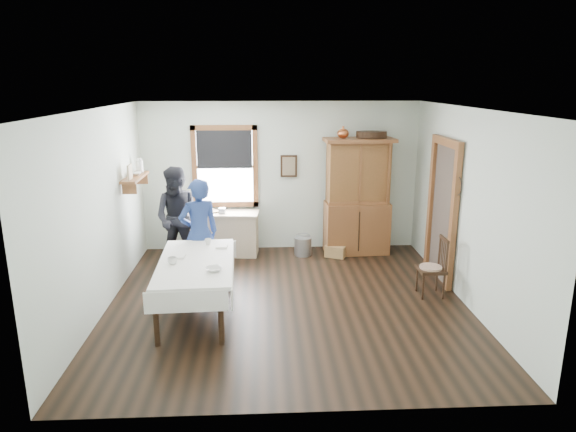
{
  "coord_description": "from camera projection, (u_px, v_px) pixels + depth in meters",
  "views": [
    {
      "loc": [
        -0.32,
        -6.72,
        3.05
      ],
      "look_at": [
        0.03,
        0.3,
        1.19
      ],
      "focal_mm": 32.0,
      "sensor_mm": 36.0,
      "label": 1
    }
  ],
  "objects": [
    {
      "name": "woman_blue",
      "position": [
        199.0,
        237.0,
        7.69
      ],
      "size": [
        0.67,
        0.57,
        1.54
      ],
      "primitive_type": "imported",
      "rotation": [
        0.0,
        0.0,
        3.57
      ],
      "color": "navy",
      "rests_on": "room"
    },
    {
      "name": "table_bowl",
      "position": [
        214.0,
        269.0,
        6.36
      ],
      "size": [
        0.29,
        0.29,
        0.06
      ],
      "primitive_type": "imported",
      "rotation": [
        0.0,
        0.0,
        0.36
      ],
      "color": "white",
      "rests_on": "dining_table"
    },
    {
      "name": "rug_beater",
      "position": [
        459.0,
        178.0,
        7.25
      ],
      "size": [
        0.01,
        0.27,
        0.27
      ],
      "primitive_type": "torus",
      "rotation": [
        0.0,
        1.57,
        0.0
      ],
      "color": "black",
      "rests_on": "room"
    },
    {
      "name": "figure_dark",
      "position": [
        179.0,
        222.0,
        8.45
      ],
      "size": [
        0.86,
        0.72,
        1.58
      ],
      "primitive_type": "imported",
      "rotation": [
        0.0,
        0.0,
        -0.16
      ],
      "color": "black",
      "rests_on": "room"
    },
    {
      "name": "pail",
      "position": [
        303.0,
        246.0,
        9.22
      ],
      "size": [
        0.32,
        0.32,
        0.33
      ],
      "primitive_type": "cube",
      "rotation": [
        0.0,
        0.0,
        0.04
      ],
      "color": "#9EA2A6",
      "rests_on": "room"
    },
    {
      "name": "counter_book",
      "position": [
        207.0,
        212.0,
        9.1
      ],
      "size": [
        0.25,
        0.27,
        0.02
      ],
      "primitive_type": "imported",
      "rotation": [
        0.0,
        0.0,
        0.47
      ],
      "color": "#7E6D54",
      "rests_on": "work_counter"
    },
    {
      "name": "counter_bowl",
      "position": [
        208.0,
        210.0,
        9.13
      ],
      "size": [
        0.23,
        0.23,
        0.06
      ],
      "primitive_type": "imported",
      "rotation": [
        0.0,
        0.0,
        0.3
      ],
      "color": "white",
      "rests_on": "work_counter"
    },
    {
      "name": "window",
      "position": [
        225.0,
        162.0,
        9.19
      ],
      "size": [
        1.18,
        0.07,
        1.48
      ],
      "color": "white",
      "rests_on": "room"
    },
    {
      "name": "work_counter",
      "position": [
        221.0,
        233.0,
        9.21
      ],
      "size": [
        1.4,
        0.63,
        0.78
      ],
      "primitive_type": "cube",
      "rotation": [
        0.0,
        0.0,
        -0.08
      ],
      "color": "tan",
      "rests_on": "room"
    },
    {
      "name": "table_cup_a",
      "position": [
        172.0,
        261.0,
        6.59
      ],
      "size": [
        0.15,
        0.15,
        0.09
      ],
      "primitive_type": "imported",
      "rotation": [
        0.0,
        0.0,
        -0.39
      ],
      "color": "white",
      "rests_on": "dining_table"
    },
    {
      "name": "doorway",
      "position": [
        443.0,
        207.0,
        7.92
      ],
      "size": [
        0.09,
        1.14,
        2.22
      ],
      "color": "#4B3E35",
      "rests_on": "room"
    },
    {
      "name": "china_hutch",
      "position": [
        357.0,
        197.0,
        9.16
      ],
      "size": [
        1.25,
        0.64,
        2.08
      ],
      "primitive_type": "cube",
      "rotation": [
        0.0,
        0.0,
        0.05
      ],
      "color": "brown",
      "rests_on": "room"
    },
    {
      "name": "dining_table",
      "position": [
        197.0,
        288.0,
        6.82
      ],
      "size": [
        1.08,
        1.94,
        0.76
      ],
      "primitive_type": "cube",
      "rotation": [
        0.0,
        0.0,
        0.05
      ],
      "color": "white",
      "rests_on": "room"
    },
    {
      "name": "spindle_chair",
      "position": [
        431.0,
        267.0,
        7.42
      ],
      "size": [
        0.41,
        0.41,
        0.88
      ],
      "primitive_type": "cube",
      "rotation": [
        0.0,
        0.0,
        0.01
      ],
      "color": "#332111",
      "rests_on": "room"
    },
    {
      "name": "wicker_basket",
      "position": [
        336.0,
        251.0,
        9.16
      ],
      "size": [
        0.42,
        0.37,
        0.21
      ],
      "primitive_type": "cube",
      "rotation": [
        0.0,
        0.0,
        -0.42
      ],
      "color": "#9E7647",
      "rests_on": "room"
    },
    {
      "name": "table_cup_b",
      "position": [
        208.0,
        242.0,
        7.38
      ],
      "size": [
        0.1,
        0.1,
        0.09
      ],
      "primitive_type": "imported",
      "rotation": [
        0.0,
        0.0,
        0.1
      ],
      "color": "white",
      "rests_on": "dining_table"
    },
    {
      "name": "room",
      "position": [
        287.0,
        210.0,
        6.94
      ],
      "size": [
        5.01,
        5.01,
        2.7
      ],
      "color": "black",
      "rests_on": "ground"
    },
    {
      "name": "wall_shelf",
      "position": [
        136.0,
        175.0,
        8.25
      ],
      "size": [
        0.24,
        1.0,
        0.44
      ],
      "color": "brown",
      "rests_on": "room"
    },
    {
      "name": "framed_picture",
      "position": [
        289.0,
        166.0,
        9.27
      ],
      "size": [
        0.3,
        0.04,
        0.4
      ],
      "primitive_type": "cube",
      "color": "#332111",
      "rests_on": "room"
    },
    {
      "name": "shelf_bowl",
      "position": [
        136.0,
        174.0,
        8.25
      ],
      "size": [
        0.22,
        0.22,
        0.05
      ],
      "primitive_type": "imported",
      "color": "white",
      "rests_on": "wall_shelf"
    }
  ]
}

